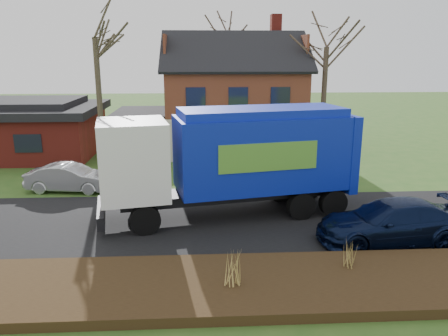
{
  "coord_description": "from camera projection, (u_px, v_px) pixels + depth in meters",
  "views": [
    {
      "loc": [
        -0.35,
        -16.57,
        6.62
      ],
      "look_at": [
        0.7,
        2.5,
        1.61
      ],
      "focal_mm": 35.0,
      "sensor_mm": 36.0,
      "label": 1
    }
  ],
  "objects": [
    {
      "name": "grass_clump_mid",
      "position": [
        236.0,
        268.0,
        12.17
      ],
      "size": [
        0.37,
        0.31,
        1.04
      ],
      "color": "tan",
      "rests_on": "mulch_verge"
    },
    {
      "name": "main_house",
      "position": [
        226.0,
        92.0,
        30.19
      ],
      "size": [
        12.95,
        8.95,
        9.26
      ],
      "color": "beige",
      "rests_on": "ground"
    },
    {
      "name": "tree_back",
      "position": [
        228.0,
        17.0,
        35.21
      ],
      "size": [
        3.6,
        3.6,
        11.39
      ],
      "color": "#3D2F25",
      "rests_on": "ground"
    },
    {
      "name": "ground",
      "position": [
        210.0,
        222.0,
        17.7
      ],
      "size": [
        120.0,
        120.0,
        0.0
      ],
      "primitive_type": "plane",
      "color": "#2D531B",
      "rests_on": "ground"
    },
    {
      "name": "navy_wagon",
      "position": [
        391.0,
        222.0,
        15.67
      ],
      "size": [
        5.47,
        2.57,
        1.54
      ],
      "primitive_type": "imported",
      "rotation": [
        0.0,
        0.0,
        -1.49
      ],
      "color": "black",
      "rests_on": "ground"
    },
    {
      "name": "tree_front_east",
      "position": [
        328.0,
        27.0,
        26.33
      ],
      "size": [
        3.61,
        3.61,
        10.04
      ],
      "color": "#453729",
      "rests_on": "ground"
    },
    {
      "name": "silver_sedan",
      "position": [
        70.0,
        178.0,
        21.56
      ],
      "size": [
        4.3,
        1.95,
        1.37
      ],
      "primitive_type": "imported",
      "rotation": [
        0.0,
        0.0,
        1.45
      ],
      "color": "#AAAEB2",
      "rests_on": "ground"
    },
    {
      "name": "ranch_house",
      "position": [
        26.0,
        128.0,
        29.16
      ],
      "size": [
        9.8,
        8.2,
        3.7
      ],
      "color": "maroon",
      "rests_on": "ground"
    },
    {
      "name": "road",
      "position": [
        210.0,
        222.0,
        17.7
      ],
      "size": [
        80.0,
        7.0,
        0.02
      ],
      "primitive_type": "cube",
      "color": "black",
      "rests_on": "ground"
    },
    {
      "name": "mulch_verge",
      "position": [
        215.0,
        286.0,
        12.55
      ],
      "size": [
        80.0,
        3.5,
        0.3
      ],
      "primitive_type": "cube",
      "color": "black",
      "rests_on": "ground"
    },
    {
      "name": "grass_clump_east",
      "position": [
        349.0,
        252.0,
        13.34
      ],
      "size": [
        0.35,
        0.29,
        0.88
      ],
      "color": "olive",
      "rests_on": "mulch_verge"
    },
    {
      "name": "tree_front_west",
      "position": [
        93.0,
        16.0,
        23.69
      ],
      "size": [
        3.51,
        3.51,
        10.44
      ],
      "color": "#443B29",
      "rests_on": "ground"
    },
    {
      "name": "garbage_truck",
      "position": [
        235.0,
        155.0,
        17.88
      ],
      "size": [
        10.84,
        4.8,
        4.5
      ],
      "rotation": [
        0.0,
        0.0,
        0.2
      ],
      "color": "black",
      "rests_on": "ground"
    }
  ]
}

